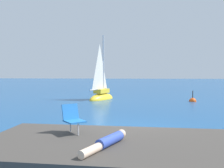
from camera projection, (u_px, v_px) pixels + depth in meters
name	position (u px, v px, depth m)	size (l,w,h in m)	color
ground_plane	(128.00, 132.00, 8.90)	(160.00, 160.00, 0.00)	navy
shore_ledge	(138.00, 153.00, 5.76)	(7.72, 3.24, 0.57)	#423D38
boulder_seaward	(130.00, 143.00, 7.60)	(1.04, 0.83, 0.57)	#3A4039
boulder_inland	(166.00, 147.00, 7.13)	(1.18, 0.94, 0.65)	#3B3D3A
sailboat_near	(101.00, 96.00, 19.84)	(2.32, 3.27, 5.93)	yellow
person_sunbather	(107.00, 142.00, 5.38)	(0.91, 1.64, 0.25)	#334CB2
beach_chair	(73.00, 117.00, 6.57)	(0.75, 0.76, 0.80)	blue
marker_buoy	(193.00, 101.00, 18.49)	(0.56, 0.56, 1.13)	#EA5114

